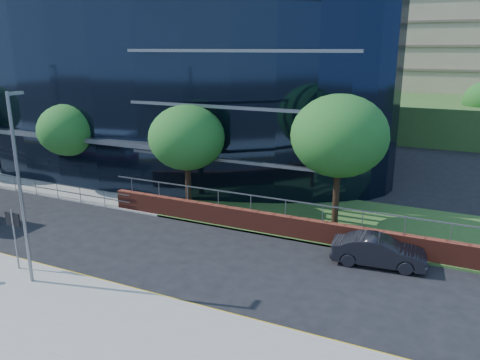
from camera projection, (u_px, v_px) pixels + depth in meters
The scene contains 9 objects.
far_forecourt at pixel (59, 177), 36.44m from camera, with size 50.00×8.00×0.10m, color gray.
glass_office at pixel (150, 68), 42.02m from camera, with size 44.00×23.10×16.00m.
retaining_wall at pixel (403, 246), 22.37m from camera, with size 34.00×0.40×2.11m.
street_sign at pixel (14, 227), 20.60m from camera, with size 0.85×0.09×2.80m.
tree_far_b at pixel (69, 130), 32.77m from camera, with size 4.29×4.29×6.05m.
tree_far_c at pixel (187, 138), 28.13m from camera, with size 4.62×4.62×6.51m.
tree_far_d at pixel (339, 136), 25.12m from camera, with size 5.28×5.28×7.44m.
streetlight_east at pixel (20, 184), 18.85m from camera, with size 0.15×0.77×8.00m.
parked_car at pixel (379, 251), 21.59m from camera, with size 1.49×4.27×1.41m, color black.
Camera 1 is at (21.77, -14.73, 9.75)m, focal length 35.00 mm.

